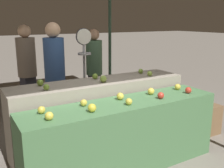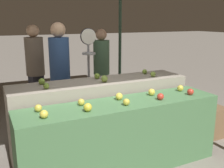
# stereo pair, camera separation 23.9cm
# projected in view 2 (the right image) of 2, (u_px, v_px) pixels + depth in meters

# --- Properties ---
(ground_plane) EXTENTS (60.00, 60.00, 0.00)m
(ground_plane) POSITION_uv_depth(u_px,v_px,m) (122.00, 168.00, 3.18)
(ground_plane) COLOR gray
(display_counter_front) EXTENTS (2.40, 0.55, 0.83)m
(display_counter_front) POSITION_uv_depth(u_px,v_px,m) (122.00, 136.00, 3.09)
(display_counter_front) COLOR #4C7A4C
(display_counter_front) RESTS_ON ground_plane
(display_counter_back) EXTENTS (2.40, 0.55, 0.97)m
(display_counter_back) POSITION_uv_depth(u_px,v_px,m) (102.00, 115.00, 3.59)
(display_counter_back) COLOR gray
(display_counter_back) RESTS_ON ground_plane
(apple_front_0) EXTENTS (0.08, 0.08, 0.08)m
(apple_front_0) POSITION_uv_depth(u_px,v_px,m) (44.00, 114.00, 2.50)
(apple_front_0) COLOR yellow
(apple_front_0) RESTS_ON display_counter_front
(apple_front_1) EXTENTS (0.09, 0.09, 0.09)m
(apple_front_1) POSITION_uv_depth(u_px,v_px,m) (88.00, 107.00, 2.68)
(apple_front_1) COLOR gold
(apple_front_1) RESTS_ON display_counter_front
(apple_front_2) EXTENTS (0.08, 0.08, 0.08)m
(apple_front_2) POSITION_uv_depth(u_px,v_px,m) (126.00, 102.00, 2.88)
(apple_front_2) COLOR gold
(apple_front_2) RESTS_ON display_counter_front
(apple_front_3) EXTENTS (0.08, 0.08, 0.08)m
(apple_front_3) POSITION_uv_depth(u_px,v_px,m) (160.00, 97.00, 3.08)
(apple_front_3) COLOR red
(apple_front_3) RESTS_ON display_counter_front
(apple_front_4) EXTENTS (0.08, 0.08, 0.08)m
(apple_front_4) POSITION_uv_depth(u_px,v_px,m) (190.00, 92.00, 3.28)
(apple_front_4) COLOR red
(apple_front_4) RESTS_ON display_counter_front
(apple_front_5) EXTENTS (0.08, 0.08, 0.08)m
(apple_front_5) POSITION_uv_depth(u_px,v_px,m) (38.00, 108.00, 2.68)
(apple_front_5) COLOR gold
(apple_front_5) RESTS_ON display_counter_front
(apple_front_6) EXTENTS (0.08, 0.08, 0.08)m
(apple_front_6) POSITION_uv_depth(u_px,v_px,m) (81.00, 102.00, 2.88)
(apple_front_6) COLOR gold
(apple_front_6) RESTS_ON display_counter_front
(apple_front_7) EXTENTS (0.09, 0.09, 0.09)m
(apple_front_7) POSITION_uv_depth(u_px,v_px,m) (119.00, 96.00, 3.07)
(apple_front_7) COLOR yellow
(apple_front_7) RESTS_ON display_counter_front
(apple_front_8) EXTENTS (0.09, 0.09, 0.09)m
(apple_front_8) POSITION_uv_depth(u_px,v_px,m) (152.00, 92.00, 3.26)
(apple_front_8) COLOR yellow
(apple_front_8) RESTS_ON display_counter_front
(apple_front_9) EXTENTS (0.08, 0.08, 0.08)m
(apple_front_9) POSITION_uv_depth(u_px,v_px,m) (180.00, 88.00, 3.45)
(apple_front_9) COLOR gold
(apple_front_9) RESTS_ON display_counter_front
(apple_back_0) EXTENTS (0.07, 0.07, 0.07)m
(apple_back_0) POSITION_uv_depth(u_px,v_px,m) (46.00, 86.00, 3.05)
(apple_back_0) COLOR #7AA338
(apple_back_0) RESTS_ON display_counter_back
(apple_back_1) EXTENTS (0.09, 0.09, 0.09)m
(apple_back_1) POSITION_uv_depth(u_px,v_px,m) (104.00, 79.00, 3.38)
(apple_back_1) COLOR #8EB247
(apple_back_1) RESTS_ON display_counter_back
(apple_back_2) EXTENTS (0.07, 0.07, 0.07)m
(apple_back_2) POSITION_uv_depth(u_px,v_px,m) (153.00, 74.00, 3.71)
(apple_back_2) COLOR #8EB247
(apple_back_2) RESTS_ON display_counter_back
(apple_back_3) EXTENTS (0.08, 0.08, 0.08)m
(apple_back_3) POSITION_uv_depth(u_px,v_px,m) (42.00, 81.00, 3.25)
(apple_back_3) COLOR #7AA338
(apple_back_3) RESTS_ON display_counter_back
(apple_back_4) EXTENTS (0.08, 0.08, 0.08)m
(apple_back_4) POSITION_uv_depth(u_px,v_px,m) (97.00, 76.00, 3.57)
(apple_back_4) COLOR #7AA338
(apple_back_4) RESTS_ON display_counter_back
(apple_back_5) EXTENTS (0.07, 0.07, 0.07)m
(apple_back_5) POSITION_uv_depth(u_px,v_px,m) (145.00, 72.00, 3.89)
(apple_back_5) COLOR #7AA338
(apple_back_5) RESTS_ON display_counter_back
(produce_scale) EXTENTS (0.25, 0.20, 1.63)m
(produce_scale) POSITION_uv_depth(u_px,v_px,m) (89.00, 59.00, 4.00)
(produce_scale) COLOR #99999E
(produce_scale) RESTS_ON ground_plane
(person_vendor_at_scale) EXTENTS (0.39, 0.39, 1.72)m
(person_vendor_at_scale) POSITION_uv_depth(u_px,v_px,m) (60.00, 69.00, 4.06)
(person_vendor_at_scale) COLOR #2D2D38
(person_vendor_at_scale) RESTS_ON ground_plane
(person_customer_left) EXTENTS (0.44, 0.44, 1.68)m
(person_customer_left) POSITION_uv_depth(u_px,v_px,m) (35.00, 64.00, 4.71)
(person_customer_left) COLOR #2D2D38
(person_customer_left) RESTS_ON ground_plane
(person_customer_right) EXTENTS (0.38, 0.38, 1.59)m
(person_customer_right) POSITION_uv_depth(u_px,v_px,m) (101.00, 64.00, 4.99)
(person_customer_right) COLOR #2D2D38
(person_customer_right) RESTS_ON ground_plane
(wooden_crate_side) EXTENTS (0.47, 0.47, 0.47)m
(wooden_crate_side) POSITION_uv_depth(u_px,v_px,m) (206.00, 121.00, 4.05)
(wooden_crate_side) COLOR brown
(wooden_crate_side) RESTS_ON ground_plane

